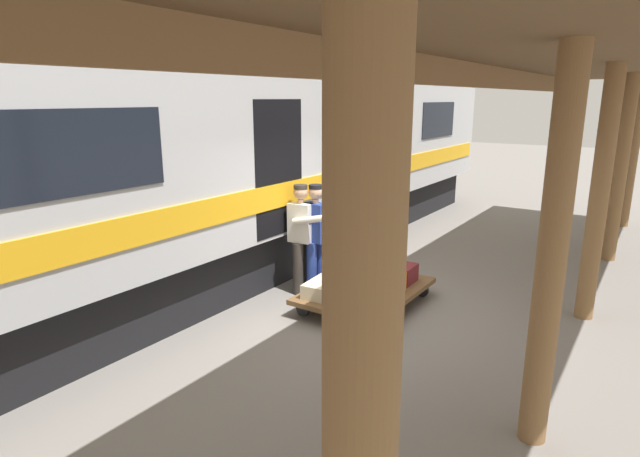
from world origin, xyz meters
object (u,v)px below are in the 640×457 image
(train_car, at_px, (207,155))
(suitcase_maroon_trunk, at_px, (402,273))
(suitcase_yellow_case, at_px, (366,299))
(luggage_cart, at_px, (365,291))
(suitcase_cream_canvas, at_px, (327,289))
(suitcase_burgundy_valise, at_px, (348,275))
(porter_in_overalls, at_px, (315,234))
(suitcase_orange_carryall, at_px, (385,283))
(porter_by_door, at_px, (302,235))
(suitcase_gray_aluminum, at_px, (366,269))

(train_car, relative_size, suitcase_maroon_trunk, 40.54)
(train_car, bearing_deg, suitcase_yellow_case, 174.52)
(suitcase_maroon_trunk, bearing_deg, luggage_cart, 60.81)
(suitcase_cream_canvas, bearing_deg, suitcase_burgundy_valise, -90.00)
(train_car, relative_size, porter_in_overalls, 10.52)
(suitcase_orange_carryall, bearing_deg, porter_by_door, 2.32)
(train_car, relative_size, suitcase_cream_canvas, 29.14)
(train_car, height_order, suitcase_maroon_trunk, train_car)
(luggage_cart, bearing_deg, porter_by_door, 2.98)
(suitcase_burgundy_valise, height_order, suitcase_yellow_case, suitcase_burgundy_valise)
(train_car, height_order, porter_in_overalls, train_car)
(suitcase_maroon_trunk, xyz_separation_m, suitcase_burgundy_valise, (0.62, 0.55, 0.02))
(luggage_cart, height_order, suitcase_burgundy_valise, suitcase_burgundy_valise)
(train_car, distance_m, suitcase_orange_carryall, 3.58)
(train_car, xyz_separation_m, suitcase_cream_canvas, (-2.55, 0.30, -1.69))
(train_car, distance_m, suitcase_cream_canvas, 3.07)
(suitcase_orange_carryall, height_order, porter_in_overalls, porter_in_overalls)
(suitcase_burgundy_valise, xyz_separation_m, porter_by_door, (0.79, 0.06, 0.51))
(suitcase_gray_aluminum, relative_size, porter_in_overalls, 0.33)
(luggage_cart, xyz_separation_m, suitcase_yellow_case, (-0.31, 0.55, 0.12))
(suitcase_gray_aluminum, height_order, suitcase_yellow_case, suitcase_gray_aluminum)
(suitcase_gray_aluminum, bearing_deg, porter_in_overalls, 36.24)
(porter_by_door, bearing_deg, suitcase_maroon_trunk, -156.51)
(train_car, distance_m, porter_in_overalls, 2.24)
(suitcase_yellow_case, bearing_deg, suitcase_gray_aluminum, -60.81)
(suitcase_yellow_case, bearing_deg, suitcase_cream_canvas, 0.00)
(suitcase_maroon_trunk, bearing_deg, suitcase_yellow_case, 90.00)
(train_car, bearing_deg, suitcase_maroon_trunk, -165.79)
(suitcase_maroon_trunk, relative_size, suitcase_burgundy_valise, 0.77)
(suitcase_maroon_trunk, bearing_deg, train_car, 14.21)
(suitcase_gray_aluminum, distance_m, suitcase_cream_canvas, 1.11)
(suitcase_cream_canvas, distance_m, suitcase_burgundy_valise, 0.55)
(suitcase_burgundy_valise, bearing_deg, suitcase_yellow_case, 138.17)
(suitcase_burgundy_valise, bearing_deg, suitcase_maroon_trunk, -138.17)
(suitcase_maroon_trunk, xyz_separation_m, porter_by_door, (1.40, 0.61, 0.52))
(suitcase_cream_canvas, bearing_deg, suitcase_gray_aluminum, -90.00)
(suitcase_gray_aluminum, height_order, porter_in_overalls, porter_in_overalls)
(suitcase_gray_aluminum, distance_m, suitcase_orange_carryall, 0.83)
(suitcase_gray_aluminum, xyz_separation_m, suitcase_maroon_trunk, (-0.62, 0.00, 0.04))
(suitcase_cream_canvas, distance_m, porter_by_door, 1.08)
(porter_by_door, bearing_deg, suitcase_yellow_case, 160.54)
(porter_in_overalls, bearing_deg, suitcase_cream_canvas, 135.48)
(train_car, bearing_deg, suitcase_cream_canvas, 173.20)
(suitcase_cream_canvas, relative_size, suitcase_burgundy_valise, 1.08)
(suitcase_cream_canvas, relative_size, suitcase_orange_carryall, 1.23)
(train_car, xyz_separation_m, suitcase_gray_aluminum, (-2.55, -0.80, -1.70))
(luggage_cart, relative_size, suitcase_orange_carryall, 4.03)
(suitcase_orange_carryall, bearing_deg, train_car, 4.50)
(suitcase_orange_carryall, bearing_deg, suitcase_yellow_case, 90.00)
(train_car, distance_m, luggage_cart, 3.40)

